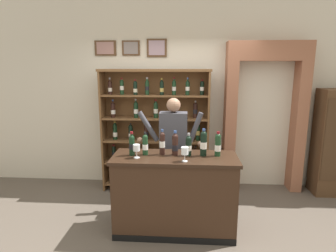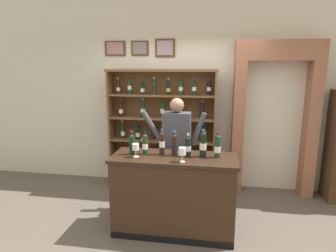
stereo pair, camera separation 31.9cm
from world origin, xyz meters
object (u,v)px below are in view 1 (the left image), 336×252
Objects in this scene: tasting_bottle_vin_santo at (145,144)px; tasting_bottle_rosso at (162,143)px; tasting_bottle_riserva at (132,144)px; tasting_bottle_grappa at (218,144)px; tasting_counter at (175,194)px; tasting_bottle_chianti at (204,143)px; side_cabinet at (336,143)px; wine_shelf at (155,127)px; shopkeeper at (173,142)px; wine_glass_center at (185,151)px; wine_glass_right at (136,148)px; tasting_bottle_bianco at (175,144)px; tasting_bottle_prosecco at (189,145)px.

tasting_bottle_rosso is (0.21, 0.02, 0.02)m from tasting_bottle_vin_santo.
tasting_bottle_grappa reaches higher than tasting_bottle_riserva.
tasting_bottle_chianti is (0.34, 0.05, 0.65)m from tasting_counter.
tasting_bottle_chianti reaches higher than tasting_counter.
side_cabinet is 5.40× the size of tasting_bottle_rosso.
tasting_bottle_riserva is at bearing -96.58° from wine_shelf.
shopkeeper is at bearing 79.03° from tasting_bottle_rosso.
tasting_bottle_chianti reaches higher than tasting_bottle_rosso.
side_cabinet reaches higher than tasting_bottle_chianti.
wine_shelf is 1.41m from tasting_bottle_chianti.
wine_glass_center is at bearing -77.55° from shopkeeper.
tasting_bottle_rosso is 1.87× the size of wine_glass_center.
tasting_bottle_rosso is (0.22, -1.20, 0.06)m from wine_shelf.
tasting_bottle_rosso reaches higher than wine_glass_right.
tasting_bottle_grappa is 0.97m from wine_glass_right.
shopkeeper reaches higher than tasting_bottle_riserva.
tasting_bottle_riserva is 0.88× the size of tasting_bottle_chianti.
shopkeeper is 0.81m from wine_glass_right.
tasting_bottle_grappa is at bearing -0.05° from tasting_bottle_bianco.
tasting_bottle_bianco is (0.16, -0.01, -0.01)m from tasting_bottle_rosso.
wine_shelf is at bearing 126.38° from tasting_bottle_grappa.
tasting_bottle_chianti is (0.86, 0.04, 0.02)m from tasting_bottle_riserva.
tasting_bottle_chianti is at bearing 9.92° from wine_glass_right.
tasting_bottle_prosecco is (-2.35, -1.22, 0.26)m from side_cabinet.
tasting_bottle_prosecco is (0.68, 0.03, -0.01)m from tasting_bottle_riserva.
tasting_counter is (-2.51, -1.26, -0.36)m from side_cabinet.
wine_glass_center is (0.17, -0.79, 0.11)m from shopkeeper.
tasting_bottle_grappa reaches higher than tasting_bottle_vin_santo.
wine_shelf reaches higher than tasting_bottle_prosecco.
tasting_bottle_riserva is at bearing -175.18° from tasting_bottle_bianco.
wine_shelf is at bearing 116.27° from shopkeeper.
tasting_bottle_vin_santo is at bearing -89.39° from wine_shelf.
tasting_bottle_chianti is (-2.17, -1.21, 0.29)m from side_cabinet.
shopkeeper is 5.38× the size of tasting_bottle_grappa.
tasting_bottle_chianti is at bearing -54.53° from shopkeeper.
tasting_bottle_riserva is 0.98× the size of tasting_bottle_grappa.
side_cabinet reaches higher than wine_glass_right.
tasting_bottle_bianco is at bearing 4.82° from tasting_bottle_riserva.
tasting_bottle_riserva is 0.67m from wine_glass_center.
wine_shelf is at bearing 109.04° from wine_glass_center.
wine_shelf is 6.62× the size of tasting_bottle_bianco.
tasting_bottle_riserva is 0.16m from tasting_bottle_vin_santo.
side_cabinet reaches higher than tasting_bottle_vin_santo.
tasting_bottle_rosso reaches higher than tasting_bottle_vin_santo.
tasting_bottle_grappa is (0.88, 0.01, 0.01)m from tasting_bottle_vin_santo.
tasting_bottle_bianco is 1.08× the size of tasting_bottle_prosecco.
wine_shelf is 12.24× the size of wine_glass_right.
wine_glass_center is (0.48, -0.22, -0.01)m from tasting_bottle_vin_santo.
tasting_bottle_grappa is 0.46m from wine_glass_center.
side_cabinet reaches higher than tasting_bottle_prosecco.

